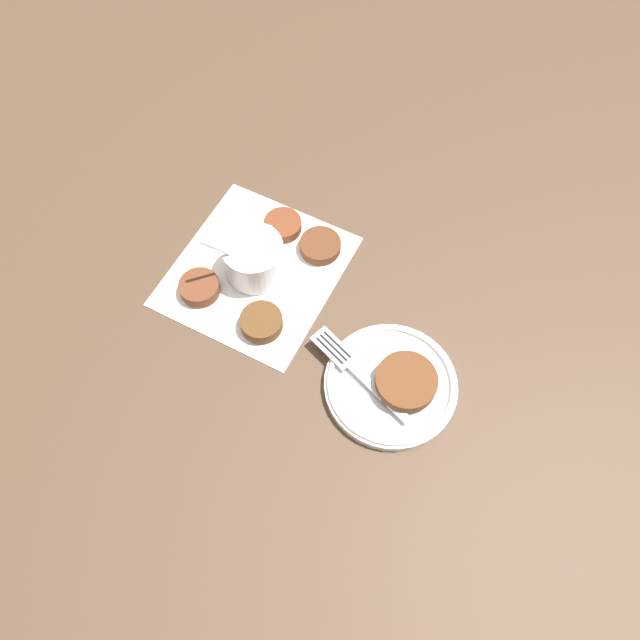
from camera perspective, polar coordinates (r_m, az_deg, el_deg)
The scene contains 10 objects.
ground_plane at distance 0.96m, azimuth -5.69°, elevation 3.24°, with size 4.00×4.00×0.00m, color #4C3828.
napkin at distance 0.97m, azimuth -5.83°, elevation 4.52°, with size 0.27×0.25×0.00m.
sauce_bowl at distance 0.94m, azimuth -6.03°, elevation 5.52°, with size 0.11×0.09×0.11m.
fritter_0 at distance 1.00m, azimuth -3.43°, elevation 8.66°, with size 0.06×0.06×0.02m.
fritter_1 at distance 0.95m, azimuth -10.96°, elevation 2.95°, with size 0.06×0.06×0.02m.
fritter_2 at distance 0.91m, azimuth -5.38°, elevation -0.20°, with size 0.06×0.06×0.02m.
fritter_3 at distance 0.97m, azimuth 0.03°, elevation 6.82°, with size 0.06×0.06×0.02m.
serving_plate at distance 0.87m, azimuth 6.48°, elevation -5.87°, with size 0.19×0.19×0.02m.
fritter_on_plate at distance 0.86m, azimuth 7.88°, elevation -5.60°, with size 0.08×0.08×0.02m.
fork at distance 0.87m, azimuth 2.85°, elevation -4.16°, with size 0.07×0.18×0.00m.
Camera 1 is at (-0.38, -0.33, 0.81)m, focal length 35.00 mm.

